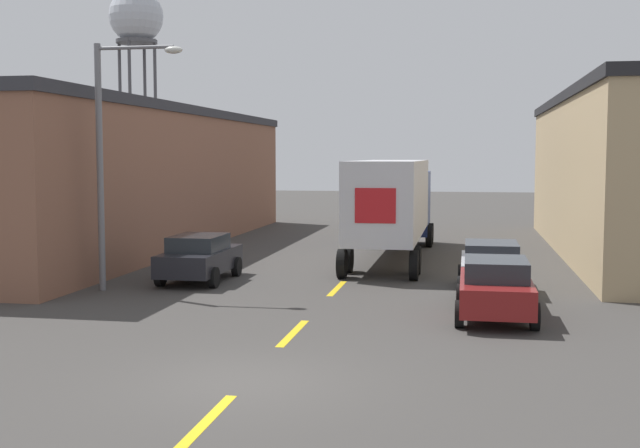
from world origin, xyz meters
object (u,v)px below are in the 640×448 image
Objects in this scene: parked_car_right_mid at (491,266)px; water_tower at (136,21)px; parked_car_right_near at (495,287)px; parked_car_left_far at (200,257)px; street_lamp at (110,147)px; semi_truck at (394,200)px.

parked_car_right_mid is 0.22× the size of water_tower.
parked_car_right_near and parked_car_left_far have the same top height.
parked_car_right_mid is at bearing 8.56° from street_lamp.
street_lamp reaches higher than parked_car_right_near.
parked_car_right_mid is at bearing -64.01° from semi_truck.
water_tower is 48.95m from street_lamp.
parked_car_left_far is 48.75m from water_tower.
parked_car_left_far is (-9.50, 0.51, 0.00)m from parked_car_right_mid.
water_tower reaches higher than street_lamp.
parked_car_right_near is (3.67, -11.62, -1.56)m from semi_truck.
semi_truck is 45.33m from water_tower.
street_lamp is at bearing -132.20° from parked_car_left_far.
parked_car_right_mid is 1.00× the size of parked_car_left_far.
water_tower is (-25.76, 34.76, 13.52)m from semi_truck.
water_tower is (-29.44, 42.36, 15.08)m from parked_car_right_mid.
street_lamp is (-11.54, -1.74, 3.64)m from parked_car_right_mid.
parked_car_left_far is 4.74m from street_lamp.
street_lamp reaches higher than parked_car_left_far.
parked_car_left_far is (-9.50, 4.53, 0.00)m from parked_car_right_near.
semi_truck is 1.73× the size of street_lamp.
parked_car_left_far is at bearing -129.19° from semi_truck.
street_lamp is at bearing 168.82° from parked_car_right_near.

